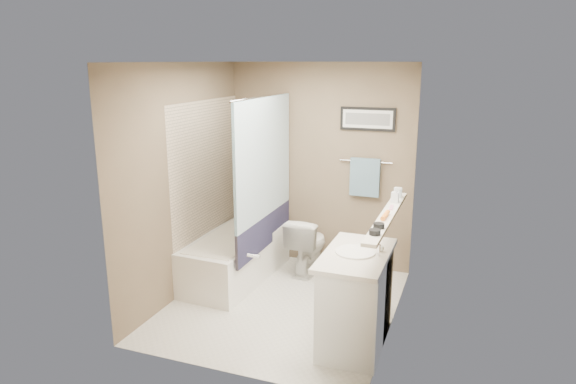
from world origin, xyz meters
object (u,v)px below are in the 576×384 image
(vanity, at_px, (356,301))
(candle_bowl_near, at_px, (375,232))
(soap_bottle, at_px, (395,195))
(toilet, at_px, (308,244))
(candle_bowl_far, at_px, (379,226))
(glass_jar, at_px, (398,193))
(hair_brush_front, at_px, (385,215))
(bathtub, at_px, (235,257))

(vanity, height_order, candle_bowl_near, candle_bowl_near)
(vanity, height_order, soap_bottle, soap_bottle)
(toilet, distance_m, candle_bowl_far, 1.97)
(candle_bowl_far, height_order, glass_jar, glass_jar)
(vanity, bearing_deg, hair_brush_front, 45.10)
(soap_bottle, bearing_deg, toilet, 149.20)
(candle_bowl_near, xyz_separation_m, glass_jar, (0.00, 1.16, 0.03))
(candle_bowl_far, bearing_deg, hair_brush_front, 90.00)
(bathtub, height_order, soap_bottle, soap_bottle)
(hair_brush_front, bearing_deg, bathtub, 158.75)
(vanity, xyz_separation_m, candle_bowl_near, (0.19, -0.27, 0.73))
(candle_bowl_near, relative_size, glass_jar, 0.90)
(candle_bowl_near, xyz_separation_m, soap_bottle, (0.00, 0.98, 0.05))
(bathtub, bearing_deg, candle_bowl_far, -25.66)
(bathtub, height_order, glass_jar, glass_jar)
(vanity, distance_m, candle_bowl_near, 0.80)
(glass_jar, bearing_deg, bathtub, -179.90)
(bathtub, xyz_separation_m, hair_brush_front, (1.79, -0.69, 0.89))
(bathtub, xyz_separation_m, soap_bottle, (1.79, -0.17, 0.94))
(candle_bowl_far, xyz_separation_m, soap_bottle, (0.00, 0.81, 0.05))
(candle_bowl_near, bearing_deg, soap_bottle, 90.00)
(soap_bottle, bearing_deg, candle_bowl_far, -90.00)
(hair_brush_front, height_order, glass_jar, glass_jar)
(vanity, xyz_separation_m, hair_brush_front, (0.19, 0.19, 0.74))
(candle_bowl_near, relative_size, soap_bottle, 0.61)
(vanity, bearing_deg, toilet, 121.79)
(toilet, relative_size, candle_bowl_near, 7.47)
(candle_bowl_near, relative_size, hair_brush_front, 0.41)
(toilet, distance_m, candle_bowl_near, 2.10)
(toilet, relative_size, glass_jar, 6.73)
(candle_bowl_near, bearing_deg, glass_jar, 90.00)
(toilet, xyz_separation_m, glass_jar, (1.07, -0.46, 0.83))
(candle_bowl_near, bearing_deg, hair_brush_front, 90.00)
(bathtub, xyz_separation_m, toilet, (0.72, 0.46, 0.09))
(toilet, bearing_deg, vanity, 124.73)
(bathtub, xyz_separation_m, glass_jar, (1.79, 0.00, 0.92))
(toilet, xyz_separation_m, candle_bowl_near, (1.07, -1.62, 0.80))
(candle_bowl_near, relative_size, candle_bowl_far, 1.00)
(bathtub, height_order, hair_brush_front, hair_brush_front)
(vanity, distance_m, soap_bottle, 1.08)
(toilet, height_order, candle_bowl_near, candle_bowl_near)
(toilet, xyz_separation_m, vanity, (0.88, -1.35, 0.06))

